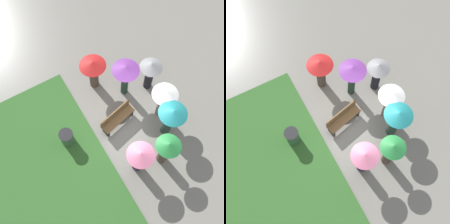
% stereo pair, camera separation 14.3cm
% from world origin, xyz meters
% --- Properties ---
extents(ground_plane, '(90.00, 90.00, 0.00)m').
position_xyz_m(ground_plane, '(0.00, 0.00, 0.00)').
color(ground_plane, slate).
extents(lawn_patch_near, '(8.06, 9.27, 0.06)m').
position_xyz_m(lawn_patch_near, '(-5.68, -0.89, 0.03)').
color(lawn_patch_near, '#2D5B26').
rests_on(lawn_patch_near, ground_plane).
extents(park_bench, '(1.64, 0.77, 0.90)m').
position_xyz_m(park_bench, '(-0.55, 0.41, 0.46)').
color(park_bench, brown).
rests_on(park_bench, ground_plane).
extents(trash_bin, '(0.57, 0.57, 0.87)m').
position_xyz_m(trash_bin, '(-2.74, 0.66, 0.44)').
color(trash_bin, '#335638').
rests_on(trash_bin, ground_plane).
extents(crowd_person_red, '(1.12, 1.12, 1.75)m').
position_xyz_m(crowd_person_red, '(-0.48, 2.50, 1.24)').
color(crowd_person_red, '#47382D').
rests_on(crowd_person_red, ground_plane).
extents(crowd_person_pink, '(1.01, 1.01, 1.93)m').
position_xyz_m(crowd_person_pink, '(-0.85, -1.67, 1.24)').
color(crowd_person_pink, '#2D2333').
rests_on(crowd_person_pink, ground_plane).
extents(crowd_person_green, '(0.93, 0.93, 1.92)m').
position_xyz_m(crowd_person_green, '(0.17, -1.89, 1.21)').
color(crowd_person_green, '#47382D').
rests_on(crowd_person_green, ground_plane).
extents(crowd_person_grey, '(0.95, 0.95, 1.78)m').
position_xyz_m(crowd_person_grey, '(1.55, 1.23, 1.24)').
color(crowd_person_grey, black).
rests_on(crowd_person_grey, ground_plane).
extents(crowd_person_teal, '(1.10, 1.10, 1.99)m').
position_xyz_m(crowd_person_teal, '(1.01, -0.96, 1.37)').
color(crowd_person_teal, '#1E3328').
rests_on(crowd_person_teal, ground_plane).
extents(crowd_person_white, '(1.04, 1.04, 1.98)m').
position_xyz_m(crowd_person_white, '(1.25, -0.15, 1.45)').
color(crowd_person_white, slate).
rests_on(crowd_person_white, ground_plane).
extents(crowd_person_purple, '(1.12, 1.12, 2.01)m').
position_xyz_m(crowd_person_purple, '(0.49, 1.51, 1.54)').
color(crowd_person_purple, '#1E3328').
rests_on(crowd_person_purple, ground_plane).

